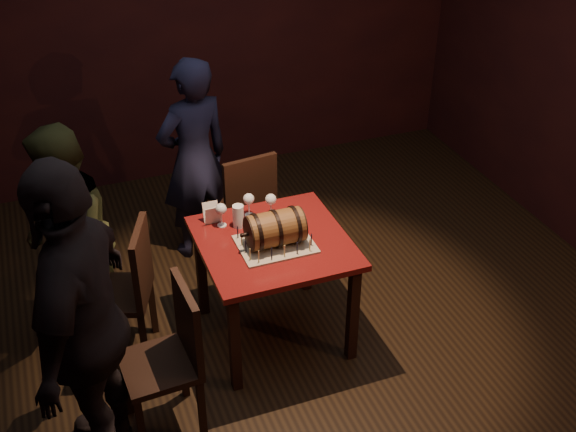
{
  "coord_description": "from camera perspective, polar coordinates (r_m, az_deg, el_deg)",
  "views": [
    {
      "loc": [
        -1.23,
        -3.32,
        3.25
      ],
      "look_at": [
        0.04,
        0.05,
        0.95
      ],
      "focal_mm": 45.0,
      "sensor_mm": 36.0,
      "label": 1
    }
  ],
  "objects": [
    {
      "name": "wine_glass_right",
      "position": [
        4.58,
        -1.36,
        1.25
      ],
      "size": [
        0.07,
        0.07,
        0.16
      ],
      "color": "silver",
      "rests_on": "pub_table"
    },
    {
      "name": "person_left_front",
      "position": [
        3.69,
        -15.84,
        -8.21
      ],
      "size": [
        0.85,
        1.16,
        1.83
      ],
      "primitive_type": "imported",
      "rotation": [
        0.0,
        0.0,
        -2.0
      ],
      "color": "black",
      "rests_on": "ground"
    },
    {
      "name": "person_back",
      "position": [
        5.29,
        -7.4,
        4.41
      ],
      "size": [
        0.64,
        0.51,
        1.55
      ],
      "primitive_type": "imported",
      "rotation": [
        0.0,
        0.0,
        3.41
      ],
      "color": "#191A33",
      "rests_on": "ground"
    },
    {
      "name": "menu_card",
      "position": [
        4.57,
        -6.03,
        0.17
      ],
      "size": [
        0.1,
        0.05,
        0.13
      ],
      "primitive_type": null,
      "color": "white",
      "rests_on": "pub_table"
    },
    {
      "name": "chair_left_rear",
      "position": [
        4.53,
        -12.5,
        -5.36
      ],
      "size": [
        0.51,
        0.51,
        0.93
      ],
      "color": "black",
      "rests_on": "ground"
    },
    {
      "name": "barrel_cake",
      "position": [
        4.31,
        -1.02,
        -0.99
      ],
      "size": [
        0.39,
        0.23,
        0.23
      ],
      "color": "brown",
      "rests_on": "cake_board"
    },
    {
      "name": "chair_left_front",
      "position": [
        4.03,
        -9.12,
        -10.57
      ],
      "size": [
        0.42,
        0.42,
        0.93
      ],
      "color": "black",
      "rests_on": "ground"
    },
    {
      "name": "person_left_rear",
      "position": [
        4.64,
        -17.03,
        -1.77
      ],
      "size": [
        0.73,
        0.84,
        1.48
      ],
      "primitive_type": "imported",
      "rotation": [
        0.0,
        0.0,
        -1.84
      ],
      "color": "#393E1F",
      "rests_on": "ground"
    },
    {
      "name": "pub_table",
      "position": [
        4.48,
        -1.15,
        -3.08
      ],
      "size": [
        0.9,
        0.9,
        0.75
      ],
      "color": "#4E0D0E",
      "rests_on": "ground"
    },
    {
      "name": "birthday_candles",
      "position": [
        4.34,
        -1.01,
        -1.73
      ],
      "size": [
        0.4,
        0.3,
        0.09
      ],
      "color": "#DED685",
      "rests_on": "cake_board"
    },
    {
      "name": "room_shell",
      "position": [
        3.99,
        -0.32,
        4.97
      ],
      "size": [
        5.04,
        5.04,
        2.8
      ],
      "color": "black",
      "rests_on": "ground"
    },
    {
      "name": "chair_back",
      "position": [
        5.23,
        -3.39,
        1.05
      ],
      "size": [
        0.45,
        0.45,
        0.93
      ],
      "color": "black",
      "rests_on": "ground"
    },
    {
      "name": "wine_glass_mid",
      "position": [
        4.59,
        -3.12,
        1.28
      ],
      "size": [
        0.07,
        0.07,
        0.16
      ],
      "color": "silver",
      "rests_on": "pub_table"
    },
    {
      "name": "cake_board",
      "position": [
        4.37,
        -1.0,
        -2.24
      ],
      "size": [
        0.45,
        0.35,
        0.01
      ],
      "primitive_type": "cube",
      "color": "#A39783",
      "rests_on": "pub_table"
    },
    {
      "name": "pint_of_ale",
      "position": [
        4.52,
        -3.95,
        -0.04
      ],
      "size": [
        0.07,
        0.07,
        0.15
      ],
      "color": "silver",
      "rests_on": "pub_table"
    },
    {
      "name": "wine_glass_left",
      "position": [
        4.51,
        -5.32,
        0.48
      ],
      "size": [
        0.07,
        0.07,
        0.16
      ],
      "color": "silver",
      "rests_on": "pub_table"
    }
  ]
}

